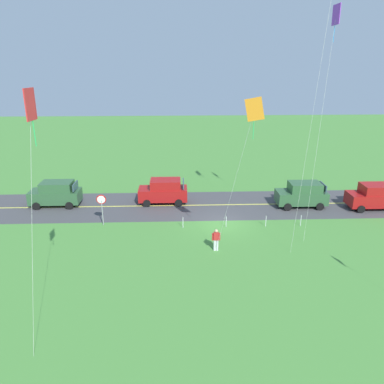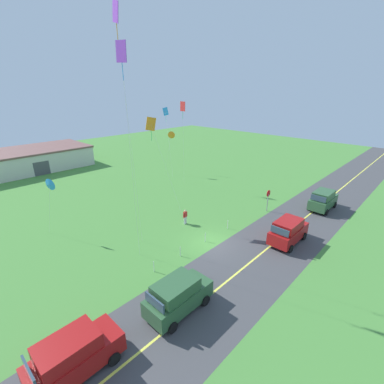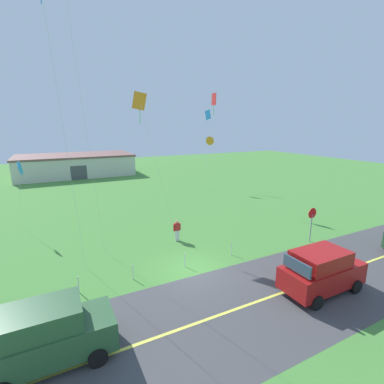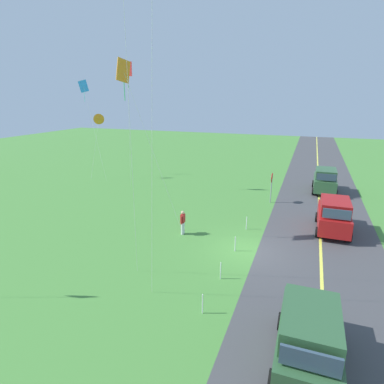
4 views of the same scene
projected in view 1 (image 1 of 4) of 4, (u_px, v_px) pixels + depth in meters
ground_plane at (221, 224)px, 29.96m from camera, size 120.00×120.00×0.10m
asphalt_road at (216, 205)px, 33.70m from camera, size 120.00×7.00×0.00m
road_centre_stripe at (216, 205)px, 33.70m from camera, size 120.00×0.16×0.00m
car_suv_foreground at (164, 191)px, 33.83m from camera, size 4.40×2.12×2.24m
car_parked_west_far at (374, 196)px, 32.54m from camera, size 4.40×2.12×2.24m
car_parked_west_near at (302, 194)px, 33.00m from camera, size 4.40×2.12×2.24m
car_parked_east_near at (56, 193)px, 33.20m from camera, size 4.40×2.12×2.24m
stop_sign at (102, 204)px, 29.08m from camera, size 0.76×0.08×2.56m
person_adult_near at (216, 239)px, 25.45m from camera, size 0.58×0.22×1.60m
kite_red_low at (254, 113)px, 19.85m from camera, size 2.13×3.00×10.69m
kite_green_far at (30, 111)px, 13.93m from camera, size 1.13×1.48×11.56m
kite_orange_near at (335, 21)px, 22.96m from camera, size 0.91×1.53×15.74m
fence_post_0 at (301, 221)px, 29.36m from camera, size 0.05×0.05×0.90m
fence_post_1 at (266, 221)px, 29.26m from camera, size 0.05×0.05×0.90m
fence_post_2 at (226, 222)px, 29.14m from camera, size 0.05×0.05×0.90m
fence_post_3 at (183, 222)px, 29.02m from camera, size 0.05×0.05×0.90m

